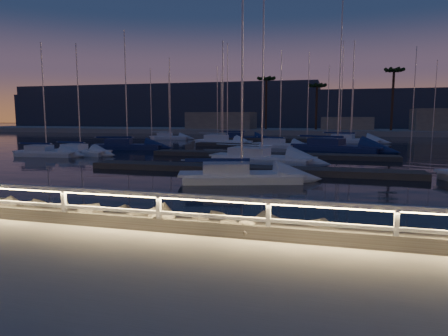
{
  "coord_description": "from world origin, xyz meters",
  "views": [
    {
      "loc": [
        5.52,
        -9.75,
        3.11
      ],
      "look_at": [
        1.74,
        4.0,
        1.25
      ],
      "focal_mm": 32.0,
      "sensor_mm": 36.0,
      "label": 1
    }
  ],
  "objects_px": {
    "sailboat_e": "(45,152)",
    "sailboat_k": "(349,140)",
    "sailboat_i": "(221,141)",
    "sailboat_l": "(335,146)",
    "sailboat_b": "(238,175)",
    "sailboat_m": "(169,137)",
    "guard_rail": "(123,201)",
    "sailboat_f": "(126,145)",
    "sailboat_g": "(259,157)",
    "sailboat_n": "(240,137)",
    "sailboat_j": "(279,144)",
    "sailboat_a": "(79,151)"
  },
  "relations": [
    {
      "from": "sailboat_n",
      "to": "sailboat_i",
      "type": "bearing_deg",
      "value": -100.27
    },
    {
      "from": "sailboat_i",
      "to": "sailboat_k",
      "type": "height_order",
      "value": "sailboat_k"
    },
    {
      "from": "sailboat_i",
      "to": "sailboat_l",
      "type": "relative_size",
      "value": 0.79
    },
    {
      "from": "sailboat_k",
      "to": "sailboat_j",
      "type": "bearing_deg",
      "value": -112.86
    },
    {
      "from": "guard_rail",
      "to": "sailboat_f",
      "type": "xyz_separation_m",
      "value": [
        -16.84,
        30.33,
        -0.94
      ]
    },
    {
      "from": "sailboat_g",
      "to": "sailboat_k",
      "type": "height_order",
      "value": "sailboat_g"
    },
    {
      "from": "sailboat_k",
      "to": "sailboat_l",
      "type": "relative_size",
      "value": 0.84
    },
    {
      "from": "sailboat_g",
      "to": "sailboat_j",
      "type": "height_order",
      "value": "sailboat_g"
    },
    {
      "from": "sailboat_l",
      "to": "sailboat_m",
      "type": "xyz_separation_m",
      "value": [
        -25.62,
        14.52,
        -0.06
      ]
    },
    {
      "from": "sailboat_j",
      "to": "sailboat_a",
      "type": "bearing_deg",
      "value": -120.89
    },
    {
      "from": "sailboat_a",
      "to": "sailboat_f",
      "type": "xyz_separation_m",
      "value": [
        0.98,
        7.11,
        0.04
      ]
    },
    {
      "from": "sailboat_i",
      "to": "sailboat_m",
      "type": "relative_size",
      "value": 1.24
    },
    {
      "from": "sailboat_b",
      "to": "sailboat_k",
      "type": "relative_size",
      "value": 0.86
    },
    {
      "from": "sailboat_m",
      "to": "sailboat_e",
      "type": "bearing_deg",
      "value": -97.34
    },
    {
      "from": "sailboat_g",
      "to": "sailboat_i",
      "type": "relative_size",
      "value": 1.08
    },
    {
      "from": "guard_rail",
      "to": "sailboat_l",
      "type": "height_order",
      "value": "sailboat_l"
    },
    {
      "from": "sailboat_a",
      "to": "sailboat_k",
      "type": "distance_m",
      "value": 36.03
    },
    {
      "from": "sailboat_e",
      "to": "sailboat_g",
      "type": "height_order",
      "value": "sailboat_g"
    },
    {
      "from": "sailboat_e",
      "to": "sailboat_l",
      "type": "distance_m",
      "value": 29.23
    },
    {
      "from": "sailboat_i",
      "to": "sailboat_n",
      "type": "height_order",
      "value": "sailboat_i"
    },
    {
      "from": "sailboat_k",
      "to": "sailboat_m",
      "type": "relative_size",
      "value": 1.31
    },
    {
      "from": "guard_rail",
      "to": "sailboat_e",
      "type": "height_order",
      "value": "sailboat_e"
    },
    {
      "from": "sailboat_a",
      "to": "sailboat_i",
      "type": "relative_size",
      "value": 0.79
    },
    {
      "from": "sailboat_g",
      "to": "sailboat_l",
      "type": "distance_m",
      "value": 14.53
    },
    {
      "from": "sailboat_j",
      "to": "sailboat_n",
      "type": "bearing_deg",
      "value": 139.81
    },
    {
      "from": "sailboat_l",
      "to": "sailboat_g",
      "type": "bearing_deg",
      "value": -92.27
    },
    {
      "from": "sailboat_g",
      "to": "sailboat_m",
      "type": "xyz_separation_m",
      "value": [
        -19.74,
        27.81,
        -0.04
      ]
    },
    {
      "from": "sailboat_l",
      "to": "sailboat_i",
      "type": "bearing_deg",
      "value": -177.94
    },
    {
      "from": "sailboat_b",
      "to": "sailboat_g",
      "type": "bearing_deg",
      "value": 75.76
    },
    {
      "from": "sailboat_e",
      "to": "sailboat_m",
      "type": "height_order",
      "value": "sailboat_m"
    },
    {
      "from": "sailboat_e",
      "to": "sailboat_n",
      "type": "xyz_separation_m",
      "value": [
        11.63,
        29.53,
        0.04
      ]
    },
    {
      "from": "sailboat_e",
      "to": "sailboat_k",
      "type": "distance_m",
      "value": 39.0
    },
    {
      "from": "sailboat_e",
      "to": "sailboat_g",
      "type": "distance_m",
      "value": 20.0
    },
    {
      "from": "sailboat_b",
      "to": "sailboat_m",
      "type": "relative_size",
      "value": 1.13
    },
    {
      "from": "sailboat_g",
      "to": "sailboat_n",
      "type": "xyz_separation_m",
      "value": [
        -8.36,
        29.23,
        -0.01
      ]
    },
    {
      "from": "sailboat_e",
      "to": "sailboat_m",
      "type": "bearing_deg",
      "value": 85.87
    },
    {
      "from": "sailboat_l",
      "to": "sailboat_k",
      "type": "bearing_deg",
      "value": 103.77
    },
    {
      "from": "sailboat_b",
      "to": "sailboat_k",
      "type": "distance_m",
      "value": 37.44
    },
    {
      "from": "sailboat_g",
      "to": "sailboat_k",
      "type": "distance_m",
      "value": 28.17
    },
    {
      "from": "sailboat_g",
      "to": "sailboat_m",
      "type": "distance_m",
      "value": 34.1
    },
    {
      "from": "sailboat_a",
      "to": "sailboat_m",
      "type": "height_order",
      "value": "sailboat_m"
    },
    {
      "from": "sailboat_b",
      "to": "sailboat_f",
      "type": "height_order",
      "value": "sailboat_f"
    },
    {
      "from": "sailboat_g",
      "to": "sailboat_j",
      "type": "relative_size",
      "value": 1.27
    },
    {
      "from": "sailboat_a",
      "to": "sailboat_f",
      "type": "relative_size",
      "value": 0.8
    },
    {
      "from": "guard_rail",
      "to": "sailboat_k",
      "type": "relative_size",
      "value": 3.17
    },
    {
      "from": "sailboat_f",
      "to": "sailboat_k",
      "type": "distance_m",
      "value": 30.62
    },
    {
      "from": "sailboat_e",
      "to": "sailboat_l",
      "type": "bearing_deg",
      "value": 24.11
    },
    {
      "from": "sailboat_f",
      "to": "sailboat_l",
      "type": "distance_m",
      "value": 23.07
    },
    {
      "from": "sailboat_m",
      "to": "guard_rail",
      "type": "bearing_deg",
      "value": -74.94
    },
    {
      "from": "sailboat_g",
      "to": "sailboat_a",
      "type": "bearing_deg",
      "value": -174.25
    }
  ]
}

